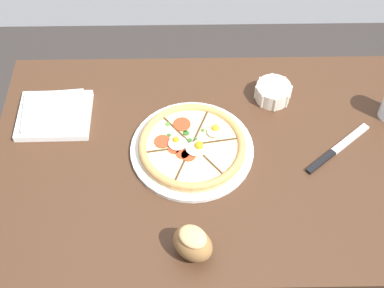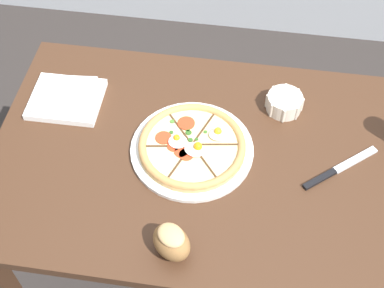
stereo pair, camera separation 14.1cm
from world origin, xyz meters
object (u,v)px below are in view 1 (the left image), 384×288
pizza (192,147)px  bread_piece_near (193,243)px  dining_table (221,180)px  napkin_folded (54,114)px  knife_main (337,149)px  ramekin_bowl (273,92)px

pizza → bread_piece_near: 0.30m
pizza → bread_piece_near: size_ratio=2.66×
dining_table → napkin_folded: napkin_folded is taller
napkin_folded → bread_piece_near: bread_piece_near is taller
bread_piece_near → knife_main: bearing=36.8°
pizza → napkin_folded: 0.40m
knife_main → napkin_folded: bearing=131.2°
bread_piece_near → knife_main: (0.39, 0.30, -0.04)m
pizza → knife_main: bearing=-0.4°
ramekin_bowl → napkin_folded: ramekin_bowl is taller
ramekin_bowl → knife_main: size_ratio=0.54×
dining_table → knife_main: (0.31, 0.01, 0.13)m
knife_main → bread_piece_near: bearing=177.3°
ramekin_bowl → bread_piece_near: bearing=-116.2°
ramekin_bowl → bread_piece_near: size_ratio=0.86×
dining_table → knife_main: size_ratio=6.29×
dining_table → ramekin_bowl: (0.15, 0.20, 0.15)m
ramekin_bowl → knife_main: (0.16, -0.19, -0.02)m
napkin_folded → bread_piece_near: bearing=-47.9°
knife_main → dining_table: bearing=142.6°
ramekin_bowl → bread_piece_near: (-0.24, -0.49, 0.02)m
pizza → napkin_folded: (-0.38, 0.12, -0.00)m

